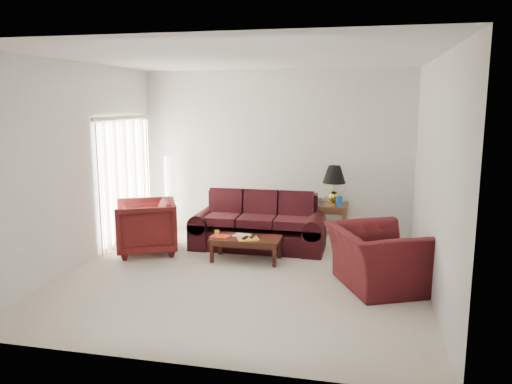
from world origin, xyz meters
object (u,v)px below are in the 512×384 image
end_table (331,222)px  floor_lamp (170,193)px  armchair_left (146,227)px  coffee_table (246,249)px  sofa (258,222)px  armchair_right (377,258)px

end_table → floor_lamp: floor_lamp is taller
armchair_left → floor_lamp: bearing=160.4°
armchair_left → coffee_table: bearing=62.7°
end_table → coffee_table: size_ratio=0.60×
sofa → coffee_table: bearing=-93.9°
sofa → coffee_table: (-0.04, -0.69, -0.27)m
end_table → armchair_left: (-2.88, -1.43, 0.11)m
armchair_left → armchair_right: size_ratio=0.77×
end_table → armchair_right: 2.34m
sofa → armchair_right: 2.37m
floor_lamp → coffee_table: floor_lamp is taller
coffee_table → armchair_right: bearing=-18.3°
floor_lamp → armchair_right: bearing=-30.1°
coffee_table → sofa: bearing=88.3°
armchair_right → end_table: bearing=-5.5°
armchair_right → sofa: bearing=29.1°
sofa → armchair_left: size_ratio=2.32×
sofa → end_table: (1.15, 0.80, -0.13)m
sofa → floor_lamp: size_ratio=1.53×
sofa → floor_lamp: floor_lamp is taller
sofa → floor_lamp: bearing=156.9°
floor_lamp → end_table: bearing=0.4°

